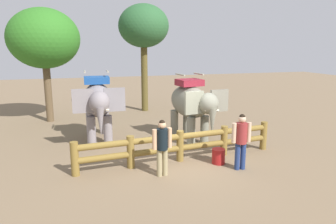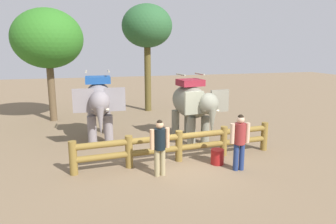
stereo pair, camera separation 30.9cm
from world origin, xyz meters
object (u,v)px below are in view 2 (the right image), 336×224
tree_back_center (48,39)px  tourist_man_in_blue (160,144)px  elephant_near_left (99,102)px  tourist_woman_in_black (240,138)px  feed_bucket (217,157)px  elephant_center (192,104)px  tree_far_left (147,27)px  log_fence (179,144)px

tree_back_center → tourist_man_in_blue: bearing=-66.0°
elephant_near_left → tourist_woman_in_black: 5.96m
tourist_man_in_blue → feed_bucket: 2.22m
feed_bucket → tourist_woman_in_black: bearing=-56.6°
elephant_center → tree_far_left: tree_far_left is taller
elephant_center → tree_far_left: 7.26m
tree_far_left → tree_back_center: tree_far_left is taller
log_fence → tree_far_left: (0.67, 8.53, 4.25)m
tourist_woman_in_black → tourist_man_in_blue: size_ratio=1.04×
elephant_near_left → elephant_center: bearing=-16.2°
tree_far_left → feed_bucket: bearing=-87.0°
tourist_woman_in_black → tourist_man_in_blue: (-2.47, 0.22, -0.04)m
tree_far_left → feed_bucket: (0.48, -9.13, -4.60)m
log_fence → tourist_man_in_blue: tourist_man_in_blue is taller
log_fence → tourist_man_in_blue: bearing=-131.6°
elephant_center → tourist_woman_in_black: size_ratio=1.81×
log_fence → elephant_near_left: 4.10m
tourist_woman_in_black → tree_far_left: (-0.90, 9.77, 3.82)m
log_fence → tree_back_center: (-4.61, 7.29, 3.54)m
elephant_near_left → feed_bucket: bearing=-46.3°
elephant_center → tree_far_left: (-0.53, 6.44, 3.32)m
elephant_near_left → elephant_center: (3.62, -1.05, -0.06)m
tourist_woman_in_black → tourist_man_in_blue: bearing=174.9°
feed_bucket → tree_back_center: bearing=126.1°
tourist_man_in_blue → elephant_center: bearing=56.1°
tourist_man_in_blue → tree_far_left: size_ratio=0.28×
elephant_center → tourist_woman_in_black: 3.40m
elephant_near_left → tree_far_left: 7.01m
elephant_center → tourist_man_in_blue: elephant_center is taller
elephant_near_left → tree_far_left: bearing=60.1°
tree_far_left → feed_bucket: size_ratio=12.40×
elephant_center → tree_back_center: size_ratio=0.57×
tree_back_center → tree_far_left: bearing=13.3°
feed_bucket → tree_far_left: bearing=93.0°
log_fence → tree_back_center: 9.32m
tourist_man_in_blue → tree_far_left: bearing=80.7°
feed_bucket → tourist_man_in_blue: bearing=-168.2°
log_fence → tree_far_left: size_ratio=1.14×
tourist_man_in_blue → elephant_near_left: bearing=110.1°
log_fence → tree_far_left: bearing=85.5°
elephant_near_left → tree_far_left: size_ratio=0.54×
log_fence → elephant_center: 2.59m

